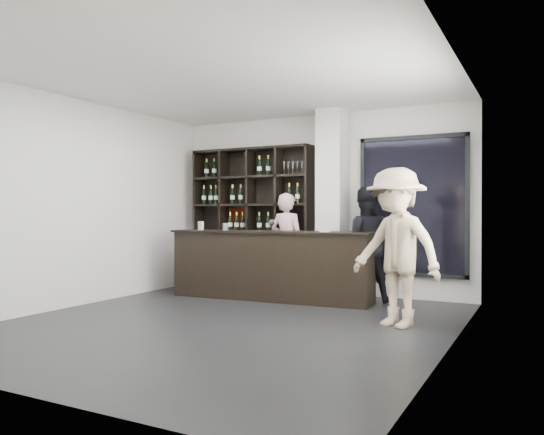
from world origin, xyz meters
The scene contains 12 objects.
floor centered at (0.00, 0.00, -0.01)m, with size 5.00×5.50×0.01m, color black.
wine_shelf centered at (-1.15, 2.57, 1.20)m, with size 2.20×0.35×2.40m, color black, non-canonical shape.
structural_column centered at (0.35, 2.47, 1.45)m, with size 0.40×0.40×2.90m, color silver.
glass_panel centered at (1.55, 2.69, 1.40)m, with size 1.60×0.08×2.10m.
tasting_counter centered at (-0.35, 1.75, 0.52)m, with size 3.13×0.65×1.03m.
taster_pink centered at (-0.37, 2.34, 0.81)m, with size 0.59×0.39×1.62m, color #DBA8B4.
taster_black centered at (0.95, 2.26, 0.84)m, with size 0.82×0.64×1.68m, color black.
customer centered at (1.80, 0.75, 0.91)m, with size 1.17×0.67×1.82m, color #9C8769.
wine_glass centered at (-0.29, 1.67, 1.13)m, with size 0.08×0.08×0.20m, color white, non-canonical shape.
spit_cup centered at (-1.08, 1.63, 1.09)m, with size 0.08×0.08×0.11m, color #A8C0CE.
napkin_stack centered at (0.53, 1.73, 1.04)m, with size 0.12×0.12×0.02m, color white.
card_stand centered at (-1.55, 1.66, 1.10)m, with size 0.09×0.04×0.13m, color white.
Camera 1 is at (3.34, -5.27, 1.31)m, focal length 35.00 mm.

